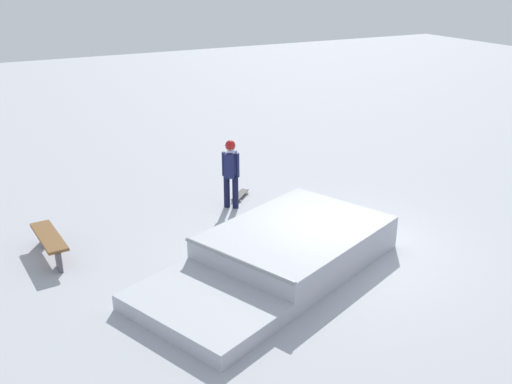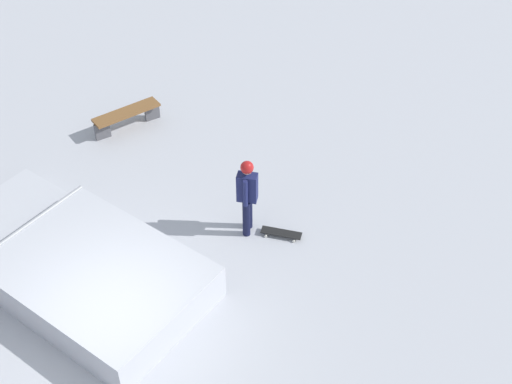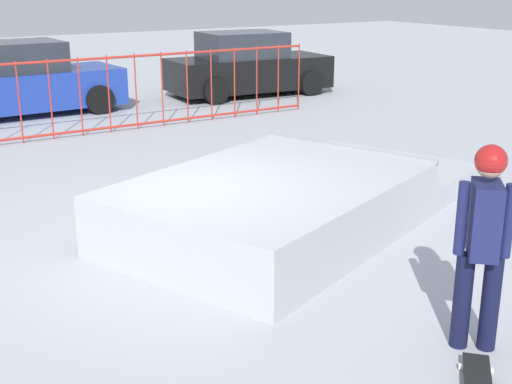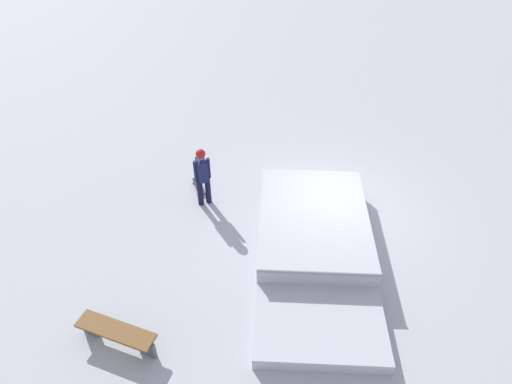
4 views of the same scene
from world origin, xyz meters
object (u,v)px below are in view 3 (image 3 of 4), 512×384
(skateboard, at_px, (478,383))
(skater, at_px, (483,233))
(parked_car_black, at_px, (247,67))
(skate_ramp, at_px, (293,200))
(parked_car_blue, at_px, (23,82))

(skateboard, bearing_deg, skater, -178.75)
(skateboard, bearing_deg, parked_car_black, -157.65)
(skate_ramp, distance_m, skateboard, 3.83)
(skateboard, distance_m, parked_car_blue, 12.68)
(parked_car_black, bearing_deg, skate_ramp, -114.12)
(skate_ramp, xyz_separation_m, skateboard, (-0.89, -3.72, -0.24))
(parked_car_blue, relative_size, parked_car_black, 1.00)
(skate_ramp, height_order, skateboard, skate_ramp)
(skate_ramp, height_order, parked_car_black, parked_car_black)
(skater, height_order, parked_car_black, skater)
(skater, relative_size, parked_car_blue, 0.41)
(skater, xyz_separation_m, parked_car_blue, (-0.62, 12.19, -0.28))
(parked_car_blue, bearing_deg, skater, -89.96)
(skate_ramp, height_order, parked_car_blue, parked_car_blue)
(parked_car_blue, xyz_separation_m, parked_car_black, (5.58, -0.27, 0.00))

